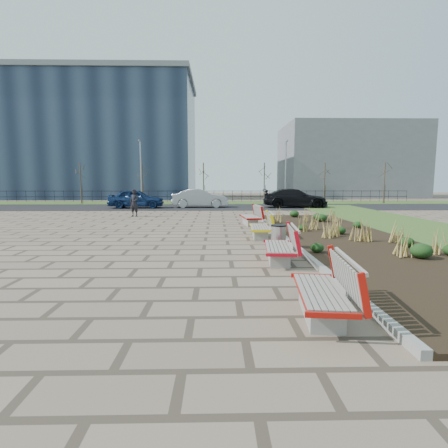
{
  "coord_description": "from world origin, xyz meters",
  "views": [
    {
      "loc": [
        1.25,
        -8.12,
        2.28
      ],
      "look_at": [
        1.5,
        3.0,
        0.9
      ],
      "focal_mm": 28.0,
      "sensor_mm": 36.0,
      "label": 1
    }
  ],
  "objects_px": {
    "car_silver": "(200,198)",
    "car_black": "(295,198)",
    "lamp_east": "(286,173)",
    "bench_d": "(250,216)",
    "lamp_west": "(141,173)",
    "pedestrian": "(134,203)",
    "car_blue": "(136,199)",
    "bench_a": "(320,288)",
    "bench_c": "(260,226)",
    "bench_b": "(279,245)",
    "litter_bin": "(279,238)"
  },
  "relations": [
    {
      "from": "car_silver",
      "to": "car_black",
      "type": "bearing_deg",
      "value": -94.77
    },
    {
      "from": "lamp_east",
      "to": "car_silver",
      "type": "bearing_deg",
      "value": -152.39
    },
    {
      "from": "car_silver",
      "to": "car_black",
      "type": "height_order",
      "value": "car_black"
    },
    {
      "from": "bench_d",
      "to": "lamp_west",
      "type": "distance_m",
      "value": 18.76
    },
    {
      "from": "pedestrian",
      "to": "car_blue",
      "type": "xyz_separation_m",
      "value": [
        -1.44,
        6.89,
        -0.08
      ]
    },
    {
      "from": "bench_d",
      "to": "bench_a",
      "type": "bearing_deg",
      "value": -95.83
    },
    {
      "from": "bench_c",
      "to": "car_black",
      "type": "distance_m",
      "value": 16.53
    },
    {
      "from": "bench_d",
      "to": "car_black",
      "type": "bearing_deg",
      "value": 61.28
    },
    {
      "from": "bench_b",
      "to": "lamp_east",
      "type": "distance_m",
      "value": 25.15
    },
    {
      "from": "bench_a",
      "to": "lamp_west",
      "type": "height_order",
      "value": "lamp_west"
    },
    {
      "from": "bench_c",
      "to": "lamp_east",
      "type": "distance_m",
      "value": 21.09
    },
    {
      "from": "bench_a",
      "to": "car_silver",
      "type": "relative_size",
      "value": 0.44
    },
    {
      "from": "car_black",
      "to": "lamp_west",
      "type": "xyz_separation_m",
      "value": [
        -13.94,
        4.56,
        2.23
      ]
    },
    {
      "from": "car_silver",
      "to": "car_black",
      "type": "relative_size",
      "value": 0.87
    },
    {
      "from": "bench_c",
      "to": "lamp_west",
      "type": "xyz_separation_m",
      "value": [
        -9.0,
        20.33,
        2.54
      ]
    },
    {
      "from": "bench_a",
      "to": "litter_bin",
      "type": "xyz_separation_m",
      "value": [
        0.29,
        5.59,
        -0.08
      ]
    },
    {
      "from": "bench_a",
      "to": "litter_bin",
      "type": "height_order",
      "value": "bench_a"
    },
    {
      "from": "lamp_east",
      "to": "bench_c",
      "type": "bearing_deg",
      "value": -103.82
    },
    {
      "from": "lamp_west",
      "to": "bench_a",
      "type": "bearing_deg",
      "value": -72.46
    },
    {
      "from": "lamp_west",
      "to": "pedestrian",
      "type": "bearing_deg",
      "value": -80.26
    },
    {
      "from": "bench_b",
      "to": "pedestrian",
      "type": "distance_m",
      "value": 14.59
    },
    {
      "from": "bench_c",
      "to": "pedestrian",
      "type": "relative_size",
      "value": 1.2
    },
    {
      "from": "bench_d",
      "to": "pedestrian",
      "type": "relative_size",
      "value": 1.2
    },
    {
      "from": "bench_a",
      "to": "bench_c",
      "type": "height_order",
      "value": "same"
    },
    {
      "from": "bench_b",
      "to": "litter_bin",
      "type": "xyz_separation_m",
      "value": [
        0.29,
        1.63,
        -0.08
      ]
    },
    {
      "from": "bench_c",
      "to": "lamp_west",
      "type": "bearing_deg",
      "value": 117.29
    },
    {
      "from": "bench_b",
      "to": "bench_c",
      "type": "distance_m",
      "value": 4.19
    },
    {
      "from": "pedestrian",
      "to": "car_black",
      "type": "relative_size",
      "value": 0.32
    },
    {
      "from": "bench_b",
      "to": "car_black",
      "type": "relative_size",
      "value": 0.39
    },
    {
      "from": "lamp_west",
      "to": "lamp_east",
      "type": "relative_size",
      "value": 1.0
    },
    {
      "from": "bench_c",
      "to": "bench_d",
      "type": "xyz_separation_m",
      "value": [
        0.0,
        4.07,
        0.0
      ]
    },
    {
      "from": "pedestrian",
      "to": "lamp_east",
      "type": "relative_size",
      "value": 0.29
    },
    {
      "from": "litter_bin",
      "to": "pedestrian",
      "type": "xyz_separation_m",
      "value": [
        -7.28,
        11.17,
        0.46
      ]
    },
    {
      "from": "lamp_east",
      "to": "bench_a",
      "type": "bearing_deg",
      "value": -99.96
    },
    {
      "from": "car_silver",
      "to": "lamp_west",
      "type": "distance_m",
      "value": 7.59
    },
    {
      "from": "bench_b",
      "to": "litter_bin",
      "type": "bearing_deg",
      "value": 86.05
    },
    {
      "from": "litter_bin",
      "to": "car_silver",
      "type": "xyz_separation_m",
      "value": [
        -3.42,
        18.64,
        0.38
      ]
    },
    {
      "from": "lamp_west",
      "to": "car_blue",
      "type": "bearing_deg",
      "value": -83.2
    },
    {
      "from": "pedestrian",
      "to": "car_black",
      "type": "distance_m",
      "value": 13.92
    },
    {
      "from": "bench_d",
      "to": "car_blue",
      "type": "distance_m",
      "value": 14.2
    },
    {
      "from": "car_black",
      "to": "lamp_east",
      "type": "distance_m",
      "value": 5.08
    },
    {
      "from": "car_blue",
      "to": "lamp_west",
      "type": "distance_m",
      "value": 5.36
    },
    {
      "from": "lamp_east",
      "to": "litter_bin",
      "type": "bearing_deg",
      "value": -101.63
    },
    {
      "from": "litter_bin",
      "to": "lamp_east",
      "type": "height_order",
      "value": "lamp_east"
    },
    {
      "from": "bench_c",
      "to": "litter_bin",
      "type": "xyz_separation_m",
      "value": [
        0.29,
        -2.56,
        -0.08
      ]
    },
    {
      "from": "car_blue",
      "to": "lamp_east",
      "type": "xyz_separation_m",
      "value": [
        13.42,
        4.83,
        2.25
      ]
    },
    {
      "from": "car_blue",
      "to": "car_silver",
      "type": "xyz_separation_m",
      "value": [
        5.29,
        0.58,
        0.01
      ]
    },
    {
      "from": "lamp_east",
      "to": "bench_d",
      "type": "bearing_deg",
      "value": -107.09
    },
    {
      "from": "bench_d",
      "to": "pedestrian",
      "type": "xyz_separation_m",
      "value": [
        -6.99,
        4.54,
        0.37
      ]
    },
    {
      "from": "bench_a",
      "to": "car_black",
      "type": "relative_size",
      "value": 0.39
    }
  ]
}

